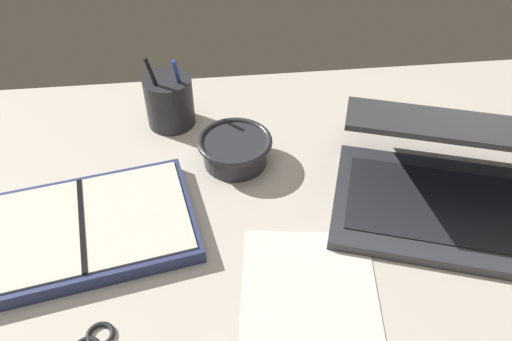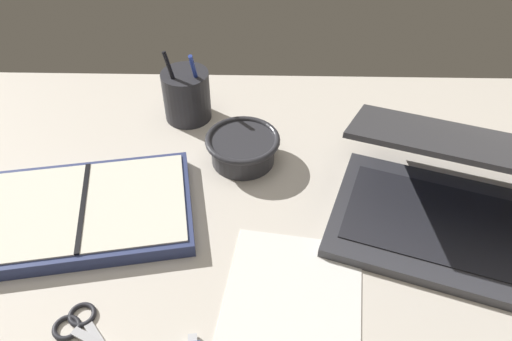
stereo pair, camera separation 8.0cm
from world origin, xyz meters
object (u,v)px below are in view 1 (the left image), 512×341
(planner, at_px, (84,229))
(laptop, at_px, (449,180))
(bowl, at_px, (235,149))
(pen_cup, at_px, (170,101))

(planner, bearing_deg, laptop, -10.06)
(laptop, relative_size, planner, 1.16)
(bowl, xyz_separation_m, pen_cup, (-0.12, 0.14, 0.02))
(laptop, distance_m, planner, 0.59)
(laptop, xyz_separation_m, planner, (-0.59, -0.01, -0.04))
(pen_cup, bearing_deg, laptop, -31.39)
(pen_cup, height_order, planner, pen_cup)
(pen_cup, distance_m, planner, 0.32)
(pen_cup, bearing_deg, bowl, -48.97)
(bowl, bearing_deg, pen_cup, 131.03)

